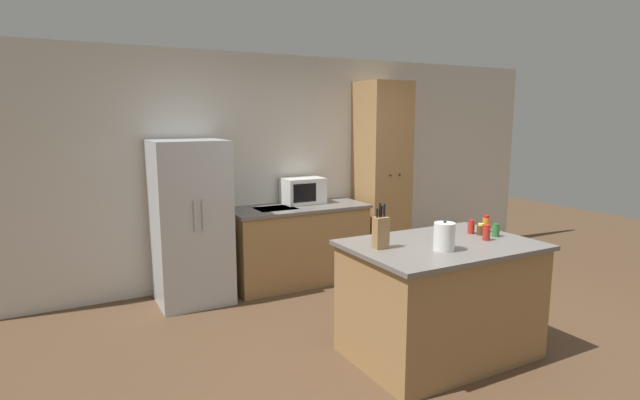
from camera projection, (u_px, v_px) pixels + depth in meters
name	position (u px, v px, depth m)	size (l,w,h in m)	color
ground_plane	(421.00, 345.00, 4.19)	(14.00, 14.00, 0.00)	brown
wall_back	(299.00, 167.00, 6.00)	(7.20, 0.06, 2.60)	beige
refrigerator	(190.00, 222.00, 5.10)	(0.72, 0.71, 1.67)	#B7BABC
back_counter	(298.00, 244.00, 5.75)	(1.59, 0.69, 0.89)	#9E7547
pantry_cabinet	(381.00, 176.00, 6.23)	(0.56, 0.57, 2.32)	#9E7547
kitchen_island	(440.00, 299.00, 3.98)	(1.46, 1.00, 0.92)	#9E7547
microwave	(303.00, 191.00, 5.84)	(0.47, 0.33, 0.30)	white
knife_block	(381.00, 232.00, 3.72)	(0.11, 0.08, 0.35)	#9E7547
spice_bottle_tall_dark	(496.00, 231.00, 4.10)	(0.06, 0.06, 0.11)	#337033
spice_bottle_short_red	(486.00, 224.00, 4.26)	(0.06, 0.06, 0.15)	orange
spice_bottle_amber_oil	(481.00, 230.00, 4.16)	(0.06, 0.06, 0.10)	#563319
spice_bottle_green_herb	(471.00, 227.00, 4.20)	(0.06, 0.06, 0.12)	#B2281E
spice_bottle_pale_salt	(486.00, 233.00, 3.98)	(0.06, 0.06, 0.12)	#B2281E
kettle	(444.00, 237.00, 3.67)	(0.16, 0.16, 0.23)	white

